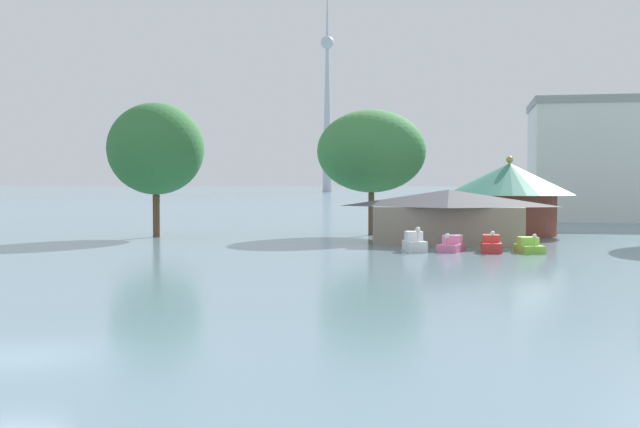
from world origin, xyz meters
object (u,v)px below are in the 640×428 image
pedal_boat_pink (451,245)px  pedal_boat_red (491,245)px  boathouse (449,215)px  background_building_block (617,160)px  green_roof_pavilion (509,193)px  pedal_boat_white (414,243)px  shoreline_tree_tall_left (156,149)px  shoreline_tree_mid (371,151)px  pedal_boat_lime (529,246)px  distant_broadcast_tower (327,78)px

pedal_boat_pink → pedal_boat_red: pedal_boat_red is taller
pedal_boat_red → boathouse: (-3.33, 7.12, 1.89)m
background_building_block → green_roof_pavilion: bearing=-115.5°
pedal_boat_white → pedal_boat_pink: size_ratio=0.90×
pedal_boat_red → shoreline_tree_tall_left: 33.42m
pedal_boat_red → shoreline_tree_mid: size_ratio=0.23×
pedal_boat_red → green_roof_pavilion: (2.25, 19.43, 3.61)m
pedal_boat_pink → shoreline_tree_tall_left: 30.70m
pedal_boat_white → green_roof_pavilion: (7.95, 19.89, 3.52)m
pedal_boat_red → shoreline_tree_mid: bearing=-148.2°
pedal_boat_lime → background_building_block: background_building_block is taller
shoreline_tree_tall_left → pedal_boat_white: bearing=-22.7°
pedal_boat_pink → distant_broadcast_tower: (-72.73, 346.11, 60.07)m
pedal_boat_red → shoreline_tree_tall_left: size_ratio=0.23×
pedal_boat_lime → boathouse: size_ratio=0.22×
pedal_boat_pink → shoreline_tree_mid: bearing=-139.1°
pedal_boat_white → green_roof_pavilion: bearing=140.6°
boathouse → distant_broadcast_tower: size_ratio=0.09×
shoreline_tree_tall_left → distant_broadcast_tower: distant_broadcast_tower is taller
pedal_boat_white → pedal_boat_pink: (2.76, 0.57, -0.13)m
distant_broadcast_tower → pedal_boat_pink: bearing=-78.1°
pedal_boat_white → background_building_block: background_building_block is taller
pedal_boat_lime → distant_broadcast_tower: bearing=177.3°
background_building_block → distant_broadcast_tower: size_ratio=0.15×
pedal_boat_pink → shoreline_tree_tall_left: size_ratio=0.24×
boathouse → pedal_boat_red: bearing=-64.9°
pedal_boat_white → distant_broadcast_tower: (-69.98, 346.68, 59.95)m
background_building_block → shoreline_tree_mid: bearing=-129.1°
shoreline_tree_tall_left → boathouse: bearing=-6.2°
background_building_block → boathouse: bearing=-115.2°
pedal_boat_pink → pedal_boat_lime: bearing=104.7°
green_roof_pavilion → background_building_block: bearing=64.5°
shoreline_tree_mid → distant_broadcast_tower: distant_broadcast_tower is taller
boathouse → distant_broadcast_tower: 351.57m
pedal_boat_pink → pedal_boat_lime: 5.68m
shoreline_tree_mid → distant_broadcast_tower: 339.78m
boathouse → pedal_boat_white: bearing=-107.4°
pedal_boat_red → distant_broadcast_tower: distant_broadcast_tower is taller
pedal_boat_lime → background_building_block: size_ratio=0.13×
boathouse → background_building_block: bearing=64.8°
green_roof_pavilion → pedal_boat_red: bearing=-96.6°
pedal_boat_red → green_roof_pavilion: bearing=171.6°
pedal_boat_pink → background_building_block: 57.42m
boathouse → background_building_block: background_building_block is taller
boathouse → shoreline_tree_tall_left: 28.34m
boathouse → shoreline_tree_tall_left: (-27.55, 2.97, 5.97)m
distant_broadcast_tower → background_building_block: bearing=-72.2°
pedal_boat_white → pedal_boat_pink: bearing=84.1°
pedal_boat_red → shoreline_tree_tall_left: bearing=-109.9°
shoreline_tree_mid → distant_broadcast_tower: size_ratio=0.08×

